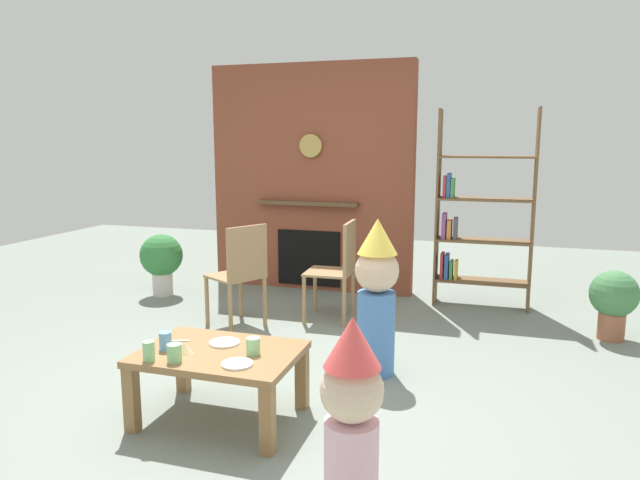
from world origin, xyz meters
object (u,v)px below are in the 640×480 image
(birthday_cake_slice, at_px, (184,348))
(potted_plant_tall, at_px, (614,299))
(paper_cup_center, at_px, (149,351))
(dining_chair_middle, at_px, (339,265))
(coffee_table, at_px, (220,362))
(paper_cup_far_left, at_px, (165,341))
(child_with_cone_hat, at_px, (352,422))
(dining_chair_left, at_px, (241,270))
(potted_plant_short, at_px, (161,258))
(bookshelf, at_px, (475,219))
(paper_cup_near_left, at_px, (174,353))
(paper_plate_rear, at_px, (238,364))
(paper_cup_near_right, at_px, (253,346))
(paper_plate_front, at_px, (225,343))
(child_in_pink, at_px, (377,293))

(birthday_cake_slice, xyz_separation_m, potted_plant_tall, (2.58, 2.27, -0.11))
(paper_cup_center, relative_size, dining_chair_middle, 0.12)
(coffee_table, bearing_deg, paper_cup_center, -139.74)
(paper_cup_far_left, xyz_separation_m, child_with_cone_hat, (1.26, -0.65, 0.02))
(potted_plant_tall, bearing_deg, child_with_cone_hat, -116.71)
(dining_chair_left, height_order, potted_plant_short, dining_chair_left)
(paper_cup_far_left, distance_m, dining_chair_left, 1.66)
(paper_cup_center, relative_size, child_with_cone_hat, 0.12)
(bookshelf, bearing_deg, paper_cup_near_left, -115.13)
(paper_cup_near_left, bearing_deg, paper_cup_center, -169.24)
(dining_chair_middle, bearing_deg, paper_cup_far_left, 75.32)
(coffee_table, height_order, paper_cup_center, paper_cup_center)
(bookshelf, bearing_deg, paper_plate_rear, -109.97)
(paper_plate_rear, relative_size, potted_plant_tall, 0.30)
(paper_cup_center, bearing_deg, bookshelf, 62.94)
(paper_cup_center, bearing_deg, paper_cup_near_right, 26.95)
(paper_cup_near_right, height_order, child_with_cone_hat, child_with_cone_hat)
(paper_cup_near_left, height_order, child_with_cone_hat, child_with_cone_hat)
(coffee_table, bearing_deg, dining_chair_middle, 85.31)
(birthday_cake_slice, distance_m, dining_chair_left, 1.72)
(paper_plate_front, bearing_deg, coffee_table, -78.87)
(paper_cup_near_left, relative_size, paper_cup_center, 0.92)
(paper_plate_front, height_order, potted_plant_tall, potted_plant_tall)
(paper_plate_front, distance_m, potted_plant_short, 2.82)
(coffee_table, height_order, dining_chair_left, dining_chair_left)
(birthday_cake_slice, bearing_deg, paper_plate_front, 56.88)
(paper_cup_near_left, bearing_deg, bookshelf, 64.87)
(paper_cup_near_left, distance_m, potted_plant_short, 3.01)
(paper_cup_near_left, height_order, paper_cup_near_right, paper_cup_near_left)
(child_with_cone_hat, bearing_deg, dining_chair_left, -18.71)
(child_in_pink, distance_m, potted_plant_short, 2.89)
(child_in_pink, distance_m, dining_chair_left, 1.45)
(paper_cup_near_left, bearing_deg, dining_chair_middle, 81.88)
(potted_plant_tall, distance_m, potted_plant_short, 4.25)
(paper_plate_rear, xyz_separation_m, child_in_pink, (0.53, 1.09, 0.15))
(paper_plate_front, bearing_deg, bookshelf, 64.43)
(coffee_table, relative_size, potted_plant_tall, 1.57)
(paper_cup_far_left, xyz_separation_m, potted_plant_short, (-1.53, 2.35, -0.07))
(paper_cup_far_left, xyz_separation_m, birthday_cake_slice, (0.14, -0.03, -0.02))
(birthday_cake_slice, height_order, dining_chair_left, dining_chair_left)
(bookshelf, xyz_separation_m, potted_plant_short, (-3.11, -0.57, -0.47))
(child_with_cone_hat, bearing_deg, child_in_pink, -44.50)
(paper_cup_center, bearing_deg, paper_plate_front, 52.94)
(dining_chair_left, bearing_deg, potted_plant_short, -0.36)
(child_in_pink, relative_size, potted_plant_short, 1.68)
(bookshelf, height_order, potted_plant_short, bookshelf)
(paper_cup_near_left, distance_m, child_with_cone_hat, 1.22)
(birthday_cake_slice, distance_m, dining_chair_middle, 2.13)
(paper_cup_near_left, height_order, dining_chair_middle, dining_chair_middle)
(bookshelf, distance_m, paper_plate_front, 3.06)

